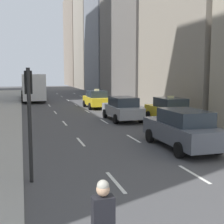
# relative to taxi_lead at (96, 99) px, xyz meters

# --- Properties ---
(lane_markings) EXTENTS (5.72, 56.00, 0.01)m
(lane_markings) POSITION_rel_taxi_lead_xyz_m (-1.40, -5.30, -0.87)
(lane_markings) COLOR white
(lane_markings) RESTS_ON ground
(taxi_lead) EXTENTS (2.02, 4.40, 1.87)m
(taxi_lead) POSITION_rel_taxi_lead_xyz_m (0.00, 0.00, 0.00)
(taxi_lead) COLOR yellow
(taxi_lead) RESTS_ON ground
(taxi_second) EXTENTS (2.02, 4.40, 1.87)m
(taxi_second) POSITION_rel_taxi_lead_xyz_m (2.80, -9.97, 0.00)
(taxi_second) COLOR yellow
(taxi_second) RESTS_ON ground
(sedan_black_near) EXTENTS (2.02, 4.85, 1.80)m
(sedan_black_near) POSITION_rel_taxi_lead_xyz_m (0.00, -16.89, 0.03)
(sedan_black_near) COLOR #565B66
(sedan_black_near) RESTS_ON ground
(sedan_silver_behind) EXTENTS (2.02, 4.65, 1.72)m
(sedan_silver_behind) POSITION_rel_taxi_lead_xyz_m (0.00, -8.14, -0.01)
(sedan_silver_behind) COLOR #9EA0A5
(sedan_silver_behind) RESTS_ON ground
(city_bus) EXTENTS (2.80, 11.61, 3.25)m
(city_bus) POSITION_rel_taxi_lead_xyz_m (-5.61, 11.11, 0.91)
(city_bus) COLOR silver
(city_bus) RESTS_ON ground
(traffic_light_pole) EXTENTS (0.24, 0.42, 3.60)m
(traffic_light_pole) POSITION_rel_taxi_lead_xyz_m (-6.75, -19.44, 1.53)
(traffic_light_pole) COLOR black
(traffic_light_pole) RESTS_ON ground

